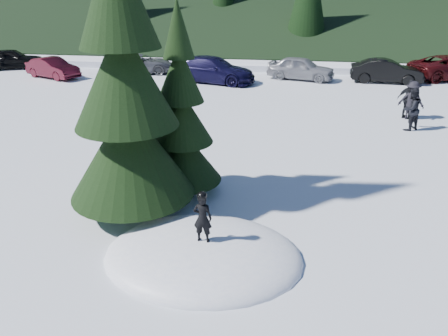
# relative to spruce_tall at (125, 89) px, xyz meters

# --- Properties ---
(ground) EXTENTS (200.00, 200.00, 0.00)m
(ground) POSITION_rel_spruce_tall_xyz_m (2.20, -1.80, -3.32)
(ground) COLOR white
(ground) RESTS_ON ground
(snow_mound) EXTENTS (4.48, 3.52, 0.96)m
(snow_mound) POSITION_rel_spruce_tall_xyz_m (2.20, -1.80, -3.32)
(snow_mound) COLOR white
(snow_mound) RESTS_ON ground
(spruce_tall) EXTENTS (3.20, 3.20, 8.60)m
(spruce_tall) POSITION_rel_spruce_tall_xyz_m (0.00, 0.00, 0.00)
(spruce_tall) COLOR black
(spruce_tall) RESTS_ON ground
(spruce_short) EXTENTS (2.20, 2.20, 5.37)m
(spruce_short) POSITION_rel_spruce_tall_xyz_m (1.00, 1.40, -1.22)
(spruce_short) COLOR black
(spruce_short) RESTS_ON ground
(child_skier) EXTENTS (0.42, 0.29, 1.11)m
(child_skier) POSITION_rel_spruce_tall_xyz_m (2.22, -1.87, -2.28)
(child_skier) COLOR black
(child_skier) RESTS_ON snow_mound
(adult_0) EXTENTS (1.08, 1.05, 1.76)m
(adult_0) POSITION_rel_spruce_tall_xyz_m (8.89, 8.51, -2.44)
(adult_0) COLOR black
(adult_0) RESTS_ON ground
(adult_1) EXTENTS (1.10, 0.85, 1.74)m
(adult_1) POSITION_rel_spruce_tall_xyz_m (9.21, 10.24, -2.45)
(adult_1) COLOR black
(adult_1) RESTS_ON ground
(adult_2) EXTENTS (1.26, 1.03, 1.71)m
(adult_2) POSITION_rel_spruce_tall_xyz_m (9.29, 10.16, -2.47)
(adult_2) COLOR black
(adult_2) RESTS_ON ground
(car_0) EXTENTS (4.46, 3.24, 1.41)m
(car_0) POSITION_rel_spruce_tall_xyz_m (-15.70, 19.01, -2.61)
(car_0) COLOR black
(car_0) RESTS_ON ground
(car_1) EXTENTS (4.08, 2.79, 1.27)m
(car_1) POSITION_rel_spruce_tall_xyz_m (-11.19, 16.41, -2.68)
(car_1) COLOR #400B16
(car_1) RESTS_ON ground
(car_2) EXTENTS (4.86, 2.96, 1.26)m
(car_2) POSITION_rel_spruce_tall_xyz_m (-6.13, 18.83, -2.69)
(car_2) COLOR #515359
(car_2) RESTS_ON ground
(car_3) EXTENTS (5.65, 3.42, 1.53)m
(car_3) POSITION_rel_spruce_tall_xyz_m (-0.80, 16.65, -2.55)
(car_3) COLOR black
(car_3) RESTS_ON ground
(car_4) EXTENTS (4.48, 2.75, 1.43)m
(car_4) POSITION_rel_spruce_tall_xyz_m (4.55, 18.27, -2.61)
(car_4) COLOR gray
(car_4) RESTS_ON ground
(car_5) EXTENTS (4.34, 1.78, 1.40)m
(car_5) POSITION_rel_spruce_tall_xyz_m (9.71, 18.13, -2.62)
(car_5) COLOR black
(car_5) RESTS_ON ground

